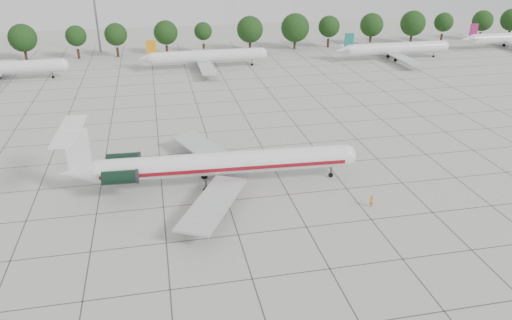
{
  "coord_description": "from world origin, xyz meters",
  "views": [
    {
      "loc": [
        -15.73,
        -54.82,
        31.07
      ],
      "look_at": [
        -3.48,
        3.92,
        3.5
      ],
      "focal_mm": 35.0,
      "sensor_mm": 36.0,
      "label": 1
    }
  ],
  "objects_px": {
    "main_airliner": "(209,164)",
    "bg_airliner_c": "(207,56)",
    "ground_crew": "(371,201)",
    "bg_airliner_d": "(396,49)"
  },
  "relations": [
    {
      "from": "main_airliner",
      "to": "bg_airliner_c",
      "type": "distance_m",
      "value": 63.67
    },
    {
      "from": "main_airliner",
      "to": "bg_airliner_c",
      "type": "relative_size",
      "value": 1.38
    },
    {
      "from": "ground_crew",
      "to": "bg_airliner_c",
      "type": "relative_size",
      "value": 0.06
    },
    {
      "from": "ground_crew",
      "to": "main_airliner",
      "type": "bearing_deg",
      "value": -46.62
    },
    {
      "from": "main_airliner",
      "to": "ground_crew",
      "type": "bearing_deg",
      "value": -24.15
    },
    {
      "from": "main_airliner",
      "to": "ground_crew",
      "type": "distance_m",
      "value": 21.34
    },
    {
      "from": "main_airliner",
      "to": "bg_airliner_c",
      "type": "xyz_separation_m",
      "value": [
        7.09,
        63.27,
        -0.32
      ]
    },
    {
      "from": "bg_airliner_d",
      "to": "bg_airliner_c",
      "type": "bearing_deg",
      "value": 178.79
    },
    {
      "from": "main_airliner",
      "to": "bg_airliner_d",
      "type": "distance_m",
      "value": 84.39
    },
    {
      "from": "bg_airliner_d",
      "to": "ground_crew",
      "type": "bearing_deg",
      "value": -117.96
    }
  ]
}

